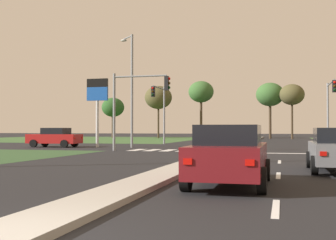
% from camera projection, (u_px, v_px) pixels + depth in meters
% --- Properties ---
extents(ground_plane, '(200.00, 200.00, 0.00)m').
position_uv_depth(ground_plane, '(235.00, 148.00, 34.44)').
color(ground_plane, black).
extents(grass_verge_far_left, '(35.00, 35.00, 0.01)m').
position_uv_depth(grass_verge_far_left, '(80.00, 139.00, 64.60)').
color(grass_verge_far_left, '#385B2D').
rests_on(grass_verge_far_left, ground).
extents(median_island_near, '(1.20, 22.00, 0.14)m').
position_uv_depth(median_island_near, '(181.00, 168.00, 16.07)').
color(median_island_near, '#ADA89E').
rests_on(median_island_near, ground).
extents(median_island_far, '(1.20, 36.00, 0.14)m').
position_uv_depth(median_island_far, '(254.00, 139.00, 58.62)').
color(median_island_far, gray).
rests_on(median_island_far, ground).
extents(lane_dash_near, '(0.14, 2.00, 0.01)m').
position_uv_depth(lane_dash_near, '(276.00, 208.00, 8.25)').
color(lane_dash_near, silver).
rests_on(lane_dash_near, ground).
extents(lane_dash_second, '(0.14, 2.00, 0.01)m').
position_uv_depth(lane_dash_second, '(278.00, 175.00, 14.05)').
color(lane_dash_second, silver).
rests_on(lane_dash_second, ground).
extents(lane_dash_third, '(0.14, 2.00, 0.01)m').
position_uv_depth(lane_dash_third, '(279.00, 162.00, 19.85)').
color(lane_dash_third, silver).
rests_on(lane_dash_third, ground).
extents(stop_bar_near, '(6.40, 0.50, 0.01)m').
position_uv_depth(stop_bar_near, '(285.00, 153.00, 26.71)').
color(stop_bar_near, silver).
rests_on(stop_bar_near, ground).
extents(crosswalk_bar_near, '(0.70, 2.80, 0.01)m').
position_uv_depth(crosswalk_bar_near, '(137.00, 150.00, 31.04)').
color(crosswalk_bar_near, silver).
rests_on(crosswalk_bar_near, ground).
extents(crosswalk_bar_second, '(0.70, 2.80, 0.01)m').
position_uv_depth(crosswalk_bar_second, '(153.00, 150.00, 30.74)').
color(crosswalk_bar_second, silver).
rests_on(crosswalk_bar_second, ground).
extents(crosswalk_bar_third, '(0.70, 2.80, 0.01)m').
position_uv_depth(crosswalk_bar_third, '(168.00, 150.00, 30.45)').
color(crosswalk_bar_third, silver).
rests_on(crosswalk_bar_third, ground).
extents(crosswalk_bar_fourth, '(0.70, 2.80, 0.01)m').
position_uv_depth(crosswalk_bar_fourth, '(184.00, 151.00, 30.16)').
color(crosswalk_bar_fourth, silver).
rests_on(crosswalk_bar_fourth, ground).
extents(crosswalk_bar_fifth, '(0.70, 2.80, 0.01)m').
position_uv_depth(crosswalk_bar_fifth, '(201.00, 151.00, 29.87)').
color(crosswalk_bar_fifth, silver).
rests_on(crosswalk_bar_fifth, ground).
extents(crosswalk_bar_sixth, '(0.70, 2.80, 0.01)m').
position_uv_depth(crosswalk_bar_sixth, '(217.00, 151.00, 29.58)').
color(crosswalk_bar_sixth, silver).
rests_on(crosswalk_bar_sixth, ground).
extents(crosswalk_bar_seventh, '(0.70, 2.80, 0.01)m').
position_uv_depth(crosswalk_bar_seventh, '(234.00, 151.00, 29.28)').
color(crosswalk_bar_seventh, silver).
rests_on(crosswalk_bar_seventh, ground).
extents(car_beige_near, '(2.03, 4.20, 1.50)m').
position_uv_depth(car_beige_near, '(227.00, 135.00, 48.70)').
color(car_beige_near, '#BCAD8E').
rests_on(car_beige_near, ground).
extents(car_maroon_third, '(2.01, 4.31, 1.61)m').
position_uv_depth(car_maroon_third, '(230.00, 155.00, 11.56)').
color(car_maroon_third, maroon).
rests_on(car_maroon_third, ground).
extents(car_red_fourth, '(4.37, 2.00, 1.59)m').
position_uv_depth(car_red_fourth, '(55.00, 137.00, 35.94)').
color(car_red_fourth, '#A31919').
rests_on(car_red_fourth, ground).
extents(traffic_signal_far_left, '(0.32, 4.15, 5.64)m').
position_uv_depth(traffic_signal_far_left, '(160.00, 104.00, 41.41)').
color(traffic_signal_far_left, gray).
rests_on(traffic_signal_far_left, ground).
extents(traffic_signal_far_right, '(0.32, 5.54, 5.61)m').
position_uv_depth(traffic_signal_far_right, '(330.00, 101.00, 37.00)').
color(traffic_signal_far_right, gray).
rests_on(traffic_signal_far_right, ground).
extents(traffic_signal_near_left, '(4.11, 0.32, 5.34)m').
position_uv_depth(traffic_signal_near_left, '(135.00, 97.00, 29.68)').
color(traffic_signal_near_left, gray).
rests_on(traffic_signal_near_left, ground).
extents(street_lamp_second, '(1.52, 1.39, 9.13)m').
position_uv_depth(street_lamp_second, '(131.00, 85.00, 35.12)').
color(street_lamp_second, gray).
rests_on(street_lamp_second, ground).
extents(pedestrian_at_median, '(0.34, 0.34, 1.74)m').
position_uv_depth(pedestrian_at_median, '(244.00, 132.00, 46.00)').
color(pedestrian_at_median, '#4C4C4C').
rests_on(pedestrian_at_median, median_island_far).
extents(fuel_price_totem, '(1.80, 0.24, 5.63)m').
position_uv_depth(fuel_price_totem, '(97.00, 97.00, 35.74)').
color(fuel_price_totem, silver).
rests_on(fuel_price_totem, ground).
extents(treeline_near, '(3.77, 3.77, 6.71)m').
position_uv_depth(treeline_near, '(113.00, 108.00, 72.80)').
color(treeline_near, '#423323').
rests_on(treeline_near, ground).
extents(treeline_second, '(4.43, 4.43, 8.50)m').
position_uv_depth(treeline_second, '(158.00, 98.00, 70.77)').
color(treeline_second, '#423323').
rests_on(treeline_second, ground).
extents(treeline_third, '(4.09, 4.09, 9.27)m').
position_uv_depth(treeline_third, '(201.00, 92.00, 70.67)').
color(treeline_third, '#423323').
rests_on(treeline_third, ground).
extents(treeline_fourth, '(4.25, 4.25, 8.59)m').
position_uv_depth(treeline_fourth, '(270.00, 95.00, 66.71)').
color(treeline_fourth, '#423323').
rests_on(treeline_fourth, ground).
extents(treeline_fifth, '(3.66, 3.66, 8.16)m').
position_uv_depth(treeline_fifth, '(292.00, 95.00, 64.60)').
color(treeline_fifth, '#423323').
rests_on(treeline_fifth, ground).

